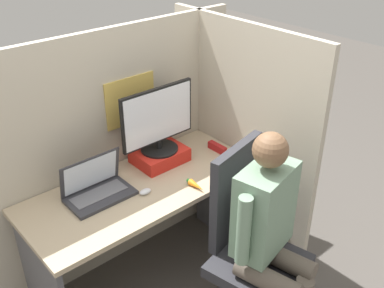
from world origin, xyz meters
TOP-DOWN VIEW (x-y plane):
  - cubicle_panel_back at (0.00, 0.65)m, footprint 1.93×0.05m
  - cubicle_panel_right at (0.74, 0.25)m, footprint 0.04×1.25m
  - desk at (0.00, 0.31)m, footprint 1.43×0.62m
  - paper_box at (0.24, 0.46)m, footprint 0.32×0.25m
  - monitor at (0.24, 0.46)m, footprint 0.52×0.24m
  - laptop at (-0.25, 0.39)m, footprint 0.37×0.22m
  - mouse at (-0.04, 0.23)m, footprint 0.07×0.04m
  - stapler at (0.61, 0.31)m, footprint 0.04×0.14m
  - carrot_toy at (0.21, 0.08)m, footprint 0.04×0.14m
  - office_chair at (0.28, -0.29)m, footprint 0.55×0.60m
  - person at (0.24, -0.46)m, footprint 0.47×0.50m

SIDE VIEW (x-z plane):
  - office_chair at x=0.28m, z-range 0.02..1.11m
  - desk at x=0.00m, z-range 0.19..0.94m
  - person at x=0.24m, z-range 0.10..1.39m
  - mouse at x=-0.04m, z-range 0.75..0.78m
  - carrot_toy at x=0.21m, z-range 0.75..0.79m
  - stapler at x=0.61m, z-range 0.75..0.80m
  - paper_box at x=0.24m, z-range 0.75..0.84m
  - laptop at x=-0.25m, z-range 0.68..0.92m
  - cubicle_panel_right at x=0.74m, z-range 0.00..1.60m
  - cubicle_panel_back at x=0.00m, z-range 0.00..1.61m
  - monitor at x=0.24m, z-range 0.84..1.25m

